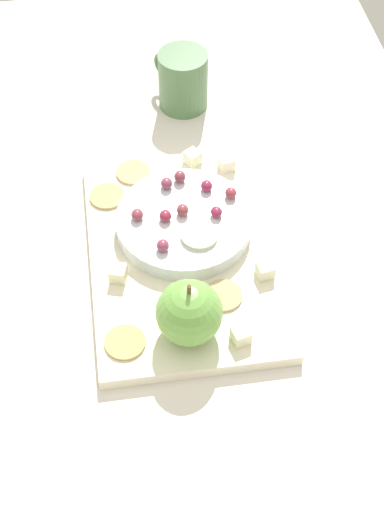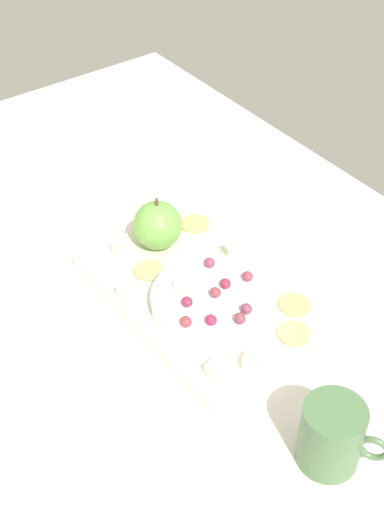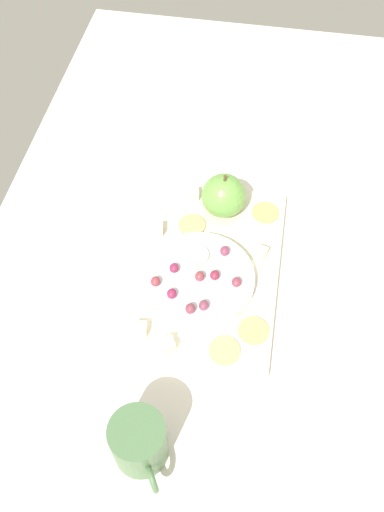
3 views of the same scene
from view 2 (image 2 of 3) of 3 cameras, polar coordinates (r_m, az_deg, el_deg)
table at (r=114.56cm, az=-0.36°, el=-2.73°), size 140.30×83.00×4.67cm
platter at (r=109.23cm, az=0.75°, el=-3.04°), size 36.25×24.07×1.85cm
serving_dish at (r=105.31cm, az=1.64°, el=-3.53°), size 18.14×18.14×2.34cm
apple_whole at (r=114.36cm, az=-2.53°, el=2.55°), size 7.93×7.93×7.93cm
apple_stem at (r=111.59cm, az=-2.60°, el=4.39°), size 0.50×0.50×1.20cm
cheese_cube_0 at (r=115.06cm, az=-5.69°, el=0.74°), size 2.49×2.49×2.05cm
cheese_cube_1 at (r=96.58cm, az=1.86°, el=-9.00°), size 2.35×2.35×2.05cm
cheese_cube_2 at (r=107.33cm, az=-5.27°, el=-2.79°), size 2.39×2.39×2.05cm
cheese_cube_3 at (r=97.74cm, az=4.72°, el=-8.36°), size 2.84×2.84×2.05cm
cheese_cube_4 at (r=113.91cm, az=3.16°, el=0.42°), size 2.54×2.54×2.05cm
cracker_0 at (r=120.36cm, az=0.23°, el=2.57°), size 4.90×4.90×0.40cm
cracker_1 at (r=107.05cm, az=8.17°, el=-3.85°), size 4.90×4.90×0.40cm
cracker_2 at (r=111.67cm, az=-3.43°, el=-1.15°), size 4.90×4.90×0.40cm
cracker_3 at (r=102.99cm, az=8.08°, el=-6.10°), size 4.90×4.90×0.40cm
grape_0 at (r=108.49cm, az=1.41°, el=-0.52°), size 1.74×1.56×1.52cm
grape_1 at (r=101.74cm, az=4.43°, el=-4.13°), size 1.74×1.56×1.48cm
grape_2 at (r=106.58cm, az=4.43°, el=-1.61°), size 1.74×1.56×1.43cm
grape_3 at (r=105.23cm, az=2.66°, el=-2.18°), size 1.74×1.56×1.43cm
grape_4 at (r=103.72cm, az=1.87°, el=-2.90°), size 1.74×1.56×1.53cm
grape_5 at (r=99.58cm, az=-0.48°, el=-5.22°), size 1.74×1.56×1.49cm
grape_6 at (r=102.39cm, az=-0.38°, el=-3.64°), size 1.74×1.56×1.41cm
grape_7 at (r=100.16cm, az=3.83°, el=-4.95°), size 1.74×1.56×1.60cm
grape_8 at (r=99.86cm, az=1.53°, el=-5.08°), size 1.74×1.56×1.47cm
apple_slice_0 at (r=105.76cm, az=-0.22°, el=-2.17°), size 4.84×4.84×0.60cm
cup at (r=89.59cm, az=11.04°, el=-13.79°), size 10.02×7.92×9.34cm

